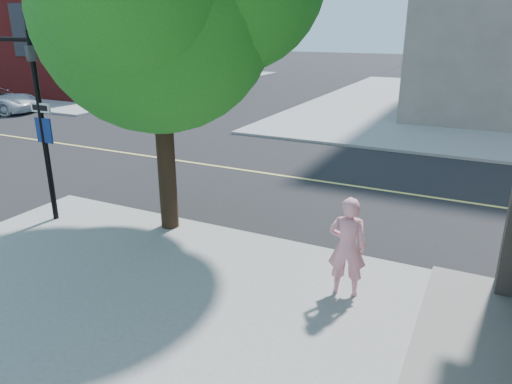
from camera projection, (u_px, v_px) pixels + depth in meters
The scene contains 4 objects.
ground at pixel (98, 205), 12.62m from camera, with size 140.00×140.00×0.00m, color black.
road_ew at pixel (193, 163), 16.42m from camera, with size 140.00×9.00×0.01m, color black.
sidewalk_nw at pixel (75, 79), 40.40m from camera, with size 26.00×25.00×0.12m, color gray.
man_on_phone at pixel (347, 247), 8.00m from camera, with size 0.64×0.42×1.76m, color pink.
Camera 1 is at (8.97, -8.71, 4.52)m, focal length 33.67 mm.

